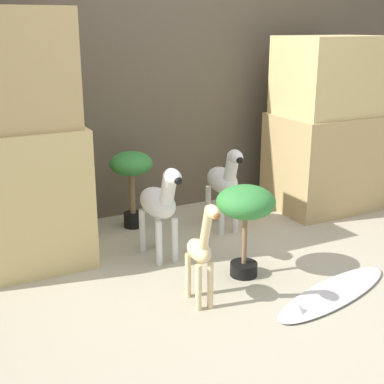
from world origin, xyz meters
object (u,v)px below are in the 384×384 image
at_px(zebra_right, 224,181).
at_px(potted_palm_back, 131,170).
at_px(giraffe_figurine, 201,251).
at_px(potted_palm_front, 246,208).
at_px(zebra_left, 160,203).
at_px(surfboard, 332,293).

height_order(zebra_right, potted_palm_back, zebra_right).
bearing_deg(giraffe_figurine, potted_palm_back, 85.63).
height_order(zebra_right, giraffe_figurine, zebra_right).
xyz_separation_m(giraffe_figurine, potted_palm_front, (0.40, 0.20, 0.12)).
relative_size(zebra_right, giraffe_figurine, 1.04).
relative_size(zebra_left, giraffe_figurine, 1.04).
bearing_deg(potted_palm_back, zebra_right, -30.88).
xyz_separation_m(zebra_right, potted_palm_back, (-0.58, 0.35, 0.06)).
bearing_deg(potted_palm_front, potted_palm_back, 105.71).
bearing_deg(zebra_right, surfboard, -88.63).
relative_size(zebra_right, potted_palm_front, 1.14).
distance_m(zebra_right, potted_palm_back, 0.68).
distance_m(giraffe_figurine, potted_palm_front, 0.46).
distance_m(zebra_left, potted_palm_front, 0.58).
bearing_deg(giraffe_figurine, zebra_left, 85.18).
relative_size(zebra_right, potted_palm_back, 1.11).
relative_size(potted_palm_back, surfboard, 0.59).
bearing_deg(surfboard, zebra_right, 91.37).
relative_size(zebra_left, potted_palm_back, 1.11).
bearing_deg(potted_palm_front, zebra_left, 126.42).
bearing_deg(potted_palm_back, surfboard, -68.16).
distance_m(giraffe_figurine, surfboard, 0.80).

